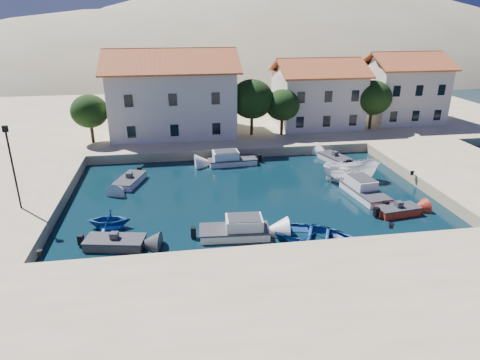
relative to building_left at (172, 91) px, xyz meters
name	(u,v)px	position (x,y,z in m)	size (l,w,h in m)	color
ground	(277,257)	(6.00, -28.00, -5.94)	(400.00, 400.00, 0.00)	black
quay_south	(305,311)	(6.00, -34.00, -5.44)	(52.00, 12.00, 1.00)	tan
quay_east	(470,176)	(26.50, -18.00, -5.44)	(11.00, 20.00, 1.00)	tan
quay_west	(10,204)	(-13.00, -18.00, -5.44)	(8.00, 20.00, 1.00)	tan
quay_north	(229,116)	(8.00, 10.00, -5.44)	(80.00, 36.00, 1.00)	tan
hills	(250,127)	(26.64, 95.62, -29.34)	(254.00, 176.00, 99.00)	gray
building_left	(172,91)	(0.00, 0.00, 0.00)	(14.70, 9.45, 9.70)	beige
building_mid	(317,92)	(18.00, 1.00, -0.71)	(10.50, 8.40, 8.30)	beige
building_right	(403,86)	(30.00, 2.00, -0.46)	(9.45, 8.40, 8.80)	beige
trees	(265,102)	(10.51, -2.54, -1.10)	(37.30, 5.30, 6.45)	#382314
lamppost	(11,160)	(-11.50, -20.00, -1.18)	(0.35, 0.25, 6.22)	black
bollards	(303,212)	(8.80, -24.13, -4.79)	(29.36, 9.56, 0.30)	black
motorboat_grey_sw	(115,243)	(-4.27, -25.08, -5.64)	(4.14, 2.44, 1.25)	#36363B
cabin_cruiser_south	(234,230)	(3.73, -24.89, -5.46)	(4.94, 2.37, 1.60)	white
rowboat_south	(314,240)	(9.05, -26.24, -5.94)	(3.73, 5.22, 1.08)	#1A4691
motorboat_red_se	(398,211)	(16.63, -23.37, -5.64)	(3.42, 1.87, 1.25)	maroon
cabin_cruiser_east	(365,191)	(15.57, -19.68, -5.46)	(2.71, 5.33, 1.60)	white
boat_east	(350,180)	(15.84, -16.00, -5.94)	(2.00, 5.32, 2.05)	white
motorboat_white_ne	(335,158)	(16.35, -10.57, -5.64)	(2.81, 4.10, 1.25)	white
rowboat_west	(110,227)	(-4.99, -22.21, -5.94)	(2.61, 3.02, 1.59)	#1A4691
motorboat_white_west	(130,181)	(-4.23, -13.76, -5.64)	(2.92, 4.29, 1.25)	white
cabin_cruiser_north	(232,159)	(5.67, -9.77, -5.46)	(5.03, 2.38, 1.60)	white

